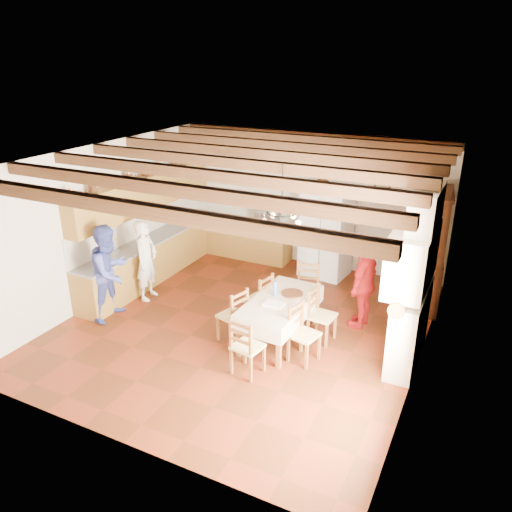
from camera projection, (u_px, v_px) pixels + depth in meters
The scene contains 31 objects.
floor at pixel (244, 326), 8.94m from camera, with size 6.00×6.50×0.02m, color #51220E.
ceiling at pixel (242, 157), 7.80m from camera, with size 6.00×6.50×0.02m, color silver.
wall_back at pixel (311, 200), 11.08m from camera, with size 6.00×0.02×3.00m, color beige.
wall_front at pixel (110, 340), 5.66m from camera, with size 6.00×0.02×3.00m, color beige.
wall_left at pixel (105, 222), 9.61m from camera, with size 0.02×6.50×3.00m, color beige.
wall_right at pixel (429, 281), 7.14m from camera, with size 0.02×6.50×3.00m, color beige.
ceiling_beams at pixel (242, 164), 7.84m from camera, with size 6.00×6.30×0.16m, color #3B1D14, non-canonical shape.
lower_cabinets_left at pixel (155, 258), 10.75m from camera, with size 0.60×4.30×0.86m, color brown.
lower_cabinets_back at pixel (243, 239), 11.86m from camera, with size 2.30×0.60×0.86m, color brown.
countertop_left at pixel (154, 238), 10.58m from camera, with size 0.62×4.30×0.04m, color slate.
countertop_back at pixel (243, 221), 11.69m from camera, with size 2.34×0.62×0.04m, color slate.
backsplash_left at pixel (142, 222), 10.58m from camera, with size 0.03×4.30×0.60m, color beige.
backsplash_back at pixel (248, 204), 11.81m from camera, with size 2.30×0.03×0.60m, color beige.
upper_cabinets at pixel (145, 193), 10.27m from camera, with size 0.35×4.20×0.70m, color brown.
fireplace at pixel (410, 278), 7.46m from camera, with size 0.56×1.60×2.80m, color beige, non-canonical shape.
wall_picture at pixel (382, 193), 10.28m from camera, with size 0.34×0.03×0.42m, color black.
refrigerator at pixel (326, 233), 10.67m from camera, with size 0.95×0.78×1.91m, color white.
hutch at pixel (430, 250), 9.26m from camera, with size 0.52×1.25×2.26m, color #36190C, non-canonical shape.
dining_table at pixel (280, 304), 8.26m from camera, with size 0.93×1.74×0.75m.
chandelier at pixel (282, 213), 7.66m from camera, with size 0.47×0.47×0.03m, color black.
chair_left_near at pixel (232, 314), 8.32m from camera, with size 0.42×0.40×0.96m, color brown, non-canonical shape.
chair_left_far at pixel (258, 299), 8.85m from camera, with size 0.42×0.40×0.96m, color brown, non-canonical shape.
chair_right_near at pixel (304, 334), 7.74m from camera, with size 0.42×0.40×0.96m, color brown, non-canonical shape.
chair_right_far at pixel (322, 315), 8.30m from camera, with size 0.42×0.40×0.96m, color brown, non-canonical shape.
chair_end_near at pixel (248, 345), 7.44m from camera, with size 0.42×0.40×0.96m, color brown, non-canonical shape.
chair_end_far at pixel (307, 290), 9.19m from camera, with size 0.42×0.40×0.96m, color brown, non-canonical shape.
person_man at pixel (146, 260), 9.66m from camera, with size 0.58×0.38×1.60m, color white.
person_woman_blue at pixel (110, 272), 8.93m from camera, with size 0.86×0.67×1.78m, color #404DA0.
person_woman_red at pixel (364, 283), 8.64m from camera, with size 0.97×0.40×1.66m, color #AE1516.
microwave at pixel (268, 218), 11.37m from camera, with size 0.53×0.36×0.29m, color silver.
fridge_vase at pixel (323, 181), 10.31m from camera, with size 0.30×0.30×0.31m, color #36190C.
Camera 1 is at (3.66, -6.90, 4.52)m, focal length 35.00 mm.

